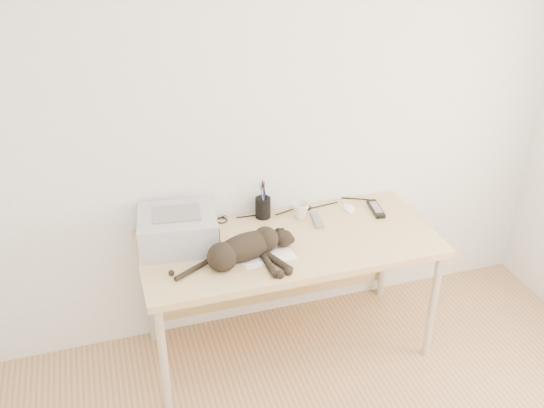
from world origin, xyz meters
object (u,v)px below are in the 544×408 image
object	(u,v)px
printer	(178,229)
cat	(243,250)
mug	(300,210)
pen_cup	(263,207)
desk	(284,253)
mouse	(349,207)

from	to	relation	value
printer	cat	xyz separation A→B (m)	(0.28, -0.25, -0.03)
printer	mug	xyz separation A→B (m)	(0.71, 0.08, -0.05)
mug	pen_cup	size ratio (longest dim) A/B	0.43
desk	pen_cup	xyz separation A→B (m)	(-0.06, 0.20, 0.20)
pen_cup	mouse	distance (m)	0.51
pen_cup	cat	bearing A→B (deg)	-119.27
mug	mouse	distance (m)	0.31
desk	mouse	bearing A→B (deg)	17.44
printer	cat	bearing A→B (deg)	-41.54
printer	pen_cup	bearing A→B (deg)	15.96
mug	pen_cup	world-z (taller)	pen_cup
printer	mug	distance (m)	0.72
mouse	desk	bearing A→B (deg)	-158.55
pen_cup	mug	bearing A→B (deg)	-18.40
pen_cup	mouse	xyz separation A→B (m)	(0.51, -0.06, -0.04)
printer	mug	world-z (taller)	printer
cat	mouse	size ratio (longest dim) A/B	5.91
desk	pen_cup	world-z (taller)	pen_cup
desk	mouse	world-z (taller)	mouse
cat	mouse	xyz separation A→B (m)	(0.73, 0.33, -0.05)
pen_cup	mouse	bearing A→B (deg)	-7.24
desk	printer	bearing A→B (deg)	174.12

